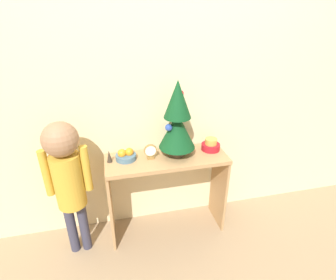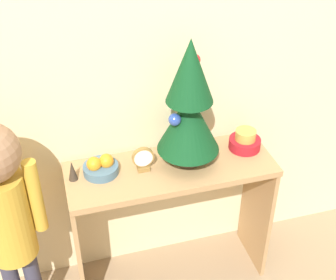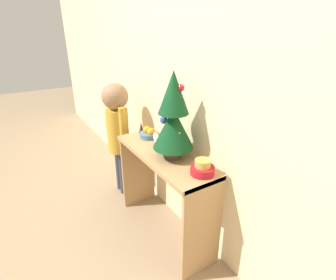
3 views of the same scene
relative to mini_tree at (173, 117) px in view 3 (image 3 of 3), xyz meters
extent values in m
plane|color=#997F60|center=(-0.08, -0.18, -0.98)|extent=(12.00, 12.00, 0.00)
cube|color=beige|center=(-0.08, 0.19, 0.27)|extent=(7.00, 0.05, 2.50)
cube|color=tan|center=(-0.08, -0.02, -0.30)|extent=(0.92, 0.33, 0.03)
cube|color=tan|center=(-0.53, -0.02, -0.63)|extent=(0.02, 0.30, 0.70)
cube|color=tan|center=(0.37, -0.02, -0.63)|extent=(0.02, 0.30, 0.70)
cylinder|color=#4C3828|center=(0.00, 0.00, -0.26)|extent=(0.12, 0.12, 0.05)
cylinder|color=brown|center=(0.00, 0.00, -0.21)|extent=(0.02, 0.02, 0.04)
cone|color=#0F421E|center=(0.00, 0.00, -0.08)|extent=(0.27, 0.27, 0.27)
cone|color=#0F421E|center=(0.00, 0.00, 0.16)|extent=(0.20, 0.20, 0.27)
sphere|color=silver|center=(0.06, 0.00, -0.09)|extent=(0.04, 0.04, 0.04)
sphere|color=red|center=(0.03, 0.03, 0.19)|extent=(0.05, 0.05, 0.05)
sphere|color=gold|center=(-0.05, 0.00, 0.04)|extent=(0.04, 0.04, 0.04)
sphere|color=#2D4CA8|center=(-0.07, -0.03, -0.04)|extent=(0.05, 0.05, 0.05)
cylinder|color=#476B84|center=(-0.38, 0.02, -0.26)|extent=(0.15, 0.15, 0.04)
sphere|color=orange|center=(-0.36, 0.03, -0.23)|extent=(0.06, 0.06, 0.06)
sphere|color=orange|center=(-0.41, 0.02, -0.23)|extent=(0.06, 0.06, 0.06)
cylinder|color=#AD1923|center=(0.28, 0.02, -0.26)|extent=(0.15, 0.15, 0.05)
cylinder|color=gold|center=(0.28, 0.02, -0.21)|extent=(0.10, 0.10, 0.05)
cube|color=olive|center=(-0.20, 0.00, -0.27)|extent=(0.05, 0.04, 0.02)
cylinder|color=olive|center=(-0.20, 0.00, -0.22)|extent=(0.09, 0.02, 0.09)
cylinder|color=white|center=(-0.20, -0.01, -0.22)|extent=(0.08, 0.00, 0.08)
cone|color=#382D23|center=(-0.50, 0.01, -0.24)|extent=(0.04, 0.04, 0.09)
cylinder|color=#38384C|center=(-0.84, -0.09, -0.76)|extent=(0.07, 0.07, 0.44)
cylinder|color=#38384C|center=(-0.75, -0.09, -0.76)|extent=(0.07, 0.07, 0.44)
cylinder|color=gold|center=(-0.79, -0.09, -0.34)|extent=(0.20, 0.20, 0.40)
sphere|color=#997051|center=(-0.79, -0.09, -0.02)|extent=(0.23, 0.23, 0.23)
cylinder|color=gold|center=(-0.92, -0.09, -0.26)|extent=(0.06, 0.06, 0.34)
cylinder|color=gold|center=(-0.66, -0.09, -0.26)|extent=(0.06, 0.06, 0.34)
camera|label=1|loc=(-0.46, -1.69, 0.71)|focal=28.00mm
camera|label=2|loc=(-0.54, -1.57, 0.98)|focal=50.00mm
camera|label=3|loc=(1.33, -0.87, 0.54)|focal=28.00mm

